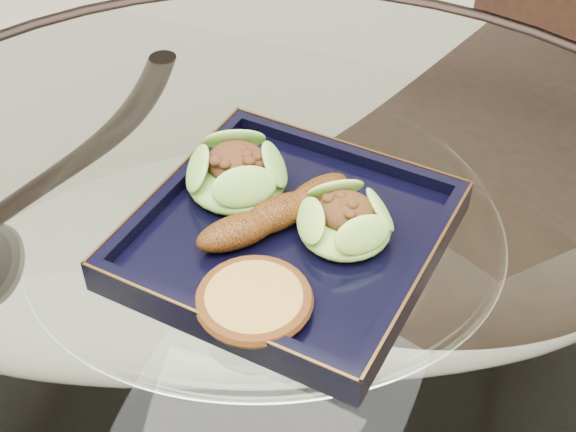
% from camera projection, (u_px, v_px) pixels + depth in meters
% --- Properties ---
extents(dining_table, '(1.13, 1.13, 0.77)m').
position_uv_depth(dining_table, '(269.00, 368.00, 0.86)').
color(dining_table, white).
rests_on(dining_table, ground).
extents(dining_chair, '(0.53, 0.53, 0.98)m').
position_uv_depth(dining_chair, '(535.00, 184.00, 1.17)').
color(dining_chair, black).
rests_on(dining_chair, ground).
extents(navy_plate, '(0.29, 0.29, 0.02)m').
position_uv_depth(navy_plate, '(288.00, 239.00, 0.76)').
color(navy_plate, black).
rests_on(navy_plate, dining_table).
extents(lettuce_wrap_left, '(0.11, 0.11, 0.04)m').
position_uv_depth(lettuce_wrap_left, '(237.00, 176.00, 0.79)').
color(lettuce_wrap_left, '#52992C').
rests_on(lettuce_wrap_left, navy_plate).
extents(lettuce_wrap_right, '(0.11, 0.11, 0.03)m').
position_uv_depth(lettuce_wrap_right, '(345.00, 223.00, 0.74)').
color(lettuce_wrap_right, olive).
rests_on(lettuce_wrap_right, navy_plate).
extents(roasted_plantain, '(0.11, 0.15, 0.03)m').
position_uv_depth(roasted_plantain, '(278.00, 213.00, 0.75)').
color(roasted_plantain, '#62320A').
rests_on(roasted_plantain, navy_plate).
extents(crumb_patty, '(0.11, 0.11, 0.02)m').
position_uv_depth(crumb_patty, '(254.00, 302.00, 0.68)').
color(crumb_patty, '#B5863C').
rests_on(crumb_patty, navy_plate).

